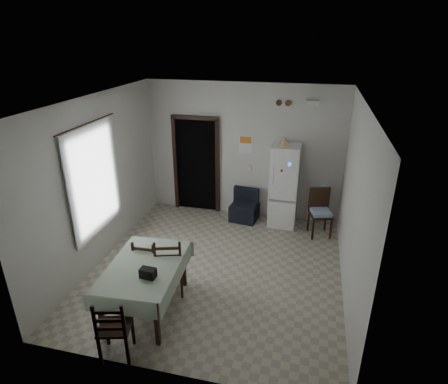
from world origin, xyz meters
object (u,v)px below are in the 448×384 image
Objects in this scene: dining_chair_far_right at (170,264)px; dining_chair_near_head at (115,326)px; corner_chair at (321,214)px; dining_chair_far_left at (149,263)px; navy_seat at (244,206)px; dining_table at (146,287)px; fridge at (284,186)px.

dining_chair_far_right reaches higher than dining_chair_near_head.
corner_chair is 1.07× the size of dining_chair_far_left.
dining_chair_near_head is at bearing -139.57° from corner_chair.
navy_seat is 2.87m from dining_chair_far_left.
dining_chair_far_left is at bearing -154.10° from corner_chair.
dining_chair_far_right is (0.18, 0.48, 0.11)m from dining_table.
dining_chair_far_right is at bearing 176.56° from dining_chair_far_left.
dining_table is (-1.69, -3.16, -0.49)m from fridge.
dining_chair_far_left is (-1.85, -2.67, -0.42)m from fridge.
dining_table reaches higher than navy_seat.
corner_chair is 3.54m from dining_chair_far_left.
corner_chair is at bearing -139.35° from dining_chair_far_left.
dining_chair_far_right is at bearing -117.77° from fridge.
dining_chair_far_right is 1.38m from dining_chair_near_head.
dining_chair_near_head reaches higher than navy_seat.
navy_seat is 1.63m from corner_chair.
fridge is 3.28m from dining_chair_far_left.
dining_chair_far_left is 0.36m from dining_chair_far_right.
dining_chair_far_right reaches higher than navy_seat.
dining_chair_near_head is at bearing 95.01° from dining_chair_far_left.
navy_seat is 3.28m from dining_table.
fridge is at bearing 7.99° from navy_seat.
dining_chair_near_head is (-2.47, -3.75, -0.02)m from corner_chair.
dining_chair_near_head is at bearing -94.17° from navy_seat.
dining_chair_near_head reaches higher than dining_chair_far_left.
dining_chair_near_head is at bearing -94.47° from dining_table.
dining_chair_far_left is at bearing -123.30° from fridge.
navy_seat is at bearing -178.57° from fridge.
dining_table is at bearing 107.53° from dining_chair_far_left.
navy_seat is 0.75× the size of dining_chair_far_left.
dining_chair_far_right reaches higher than dining_chair_far_left.
fridge is 4.41m from dining_chair_near_head.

